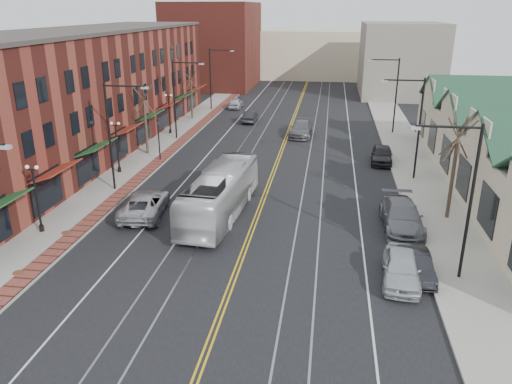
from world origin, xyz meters
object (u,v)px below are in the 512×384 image
(parked_car_c, at_px, (402,216))
(transit_bus, at_px, (220,193))
(parked_car_a, at_px, (401,268))
(parked_suv, at_px, (145,204))
(parked_car_b, at_px, (416,264))
(parked_car_d, at_px, (382,155))

(parked_car_c, bearing_deg, transit_bus, 176.78)
(parked_car_a, bearing_deg, parked_car_c, 87.78)
(parked_suv, xyz_separation_m, parked_car_c, (16.80, 0.29, 0.04))
(parked_car_a, relative_size, parked_car_b, 1.14)
(parked_suv, bearing_deg, parked_car_b, 153.60)
(parked_car_d, bearing_deg, transit_bus, -125.43)
(transit_bus, distance_m, parked_car_c, 11.78)
(parked_suv, xyz_separation_m, parked_car_d, (16.80, 14.69, -0.02))
(parked_car_c, height_order, parked_car_d, parked_car_c)
(transit_bus, height_order, parked_car_a, transit_bus)
(transit_bus, height_order, parked_car_b, transit_bus)
(transit_bus, relative_size, parked_car_d, 2.48)
(parked_suv, distance_m, parked_car_c, 16.80)
(transit_bus, relative_size, parked_suv, 1.96)
(transit_bus, xyz_separation_m, parked_car_a, (10.92, -7.14, -0.80))
(parked_car_b, height_order, parked_car_d, parked_car_d)
(parked_car_d, bearing_deg, parked_car_b, -85.34)
(transit_bus, bearing_deg, parked_suv, 12.38)
(parked_car_a, distance_m, parked_car_b, 1.08)
(transit_bus, height_order, parked_car_d, transit_bus)
(transit_bus, xyz_separation_m, parked_car_c, (11.75, -0.44, -0.73))
(transit_bus, bearing_deg, parked_car_d, -125.94)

